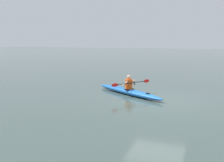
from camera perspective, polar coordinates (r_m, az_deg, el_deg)
ground_plane at (r=11.60m, az=10.15°, el=-4.45°), size 160.00×160.00×0.00m
kayak at (r=12.83m, az=3.61°, el=-2.34°), size 4.25×3.00×0.30m
kayaker at (r=12.69m, az=3.85°, el=-0.47°), size 1.36×2.09×0.70m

